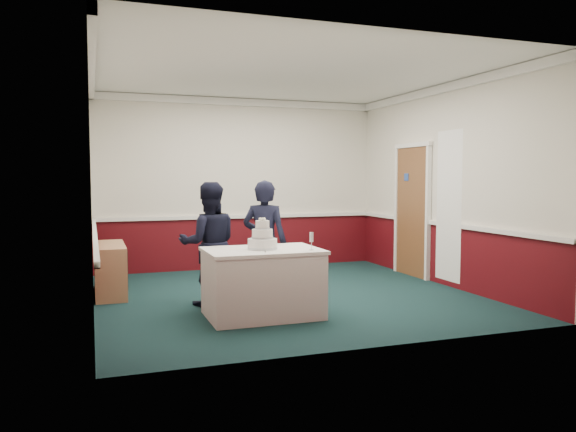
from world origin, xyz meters
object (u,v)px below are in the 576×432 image
object	(u,v)px
cake_knife	(265,251)
champagne_flute	(311,238)
person_man	(209,244)
person_woman	(265,242)
wedding_cake	(262,240)
sideboard	(110,269)
cake_table	(263,282)

from	to	relation	value
cake_knife	champagne_flute	size ratio (longest dim) A/B	1.07
cake_knife	champagne_flute	xyz separation A→B (m)	(0.53, -0.08, 0.14)
cake_knife	person_man	size ratio (longest dim) A/B	0.14
person_man	person_woman	size ratio (longest dim) A/B	0.99
wedding_cake	person_woman	distance (m)	0.69
sideboard	cake_knife	xyz separation A→B (m)	(1.61, -2.05, 0.44)
cake_knife	champagne_flute	bearing A→B (deg)	5.71
cake_table	person_man	bearing A→B (deg)	120.45
cake_table	wedding_cake	size ratio (longest dim) A/B	3.63
wedding_cake	person_woman	bearing A→B (deg)	70.81
cake_table	wedding_cake	distance (m)	0.50
cake_knife	person_woman	size ratio (longest dim) A/B	0.14
wedding_cake	person_woman	size ratio (longest dim) A/B	0.23
sideboard	person_man	size ratio (longest dim) A/B	0.77
wedding_cake	cake_knife	distance (m)	0.23
cake_table	person_woman	size ratio (longest dim) A/B	0.83
sideboard	cake_table	distance (m)	2.47
wedding_cake	champagne_flute	xyz separation A→B (m)	(0.50, -0.28, 0.03)
cake_table	cake_knife	xyz separation A→B (m)	(-0.03, -0.20, 0.39)
cake_knife	champagne_flute	world-z (taller)	champagne_flute
cake_table	person_man	xyz separation A→B (m)	(-0.47, 0.80, 0.38)
sideboard	cake_knife	size ratio (longest dim) A/B	5.45
person_man	person_woman	xyz separation A→B (m)	(0.69, -0.15, 0.01)
cake_knife	person_man	world-z (taller)	person_man
sideboard	person_man	xyz separation A→B (m)	(1.17, -1.05, 0.43)
cake_table	cake_knife	bearing A→B (deg)	-98.53
champagne_flute	person_woman	size ratio (longest dim) A/B	0.13
cake_knife	person_man	bearing A→B (deg)	128.02
cake_knife	person_woman	bearing A→B (deg)	87.53
cake_table	cake_knife	size ratio (longest dim) A/B	6.00
person_man	cake_knife	bearing A→B (deg)	119.41
cake_table	wedding_cake	bearing A→B (deg)	90.00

